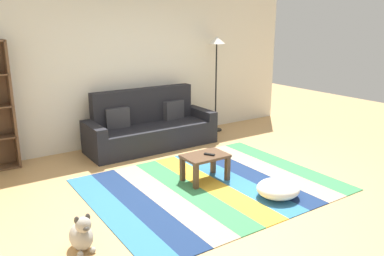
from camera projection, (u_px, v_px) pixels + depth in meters
name	position (u px, v px, depth m)	size (l,w,h in m)	color
ground_plane	(221.00, 184.00, 5.27)	(14.00, 14.00, 0.00)	tan
back_wall	(135.00, 67.00, 6.96)	(6.80, 0.10, 2.70)	silver
rug	(211.00, 185.00, 5.23)	(3.15, 2.48, 0.01)	teal
couch	(150.00, 128.00, 6.79)	(2.26, 0.80, 1.00)	black
coffee_table	(205.00, 160.00, 5.31)	(0.61, 0.41, 0.37)	#513826
pouf	(278.00, 189.00, 4.84)	(0.55, 0.52, 0.22)	white
dog	(82.00, 235.00, 3.72)	(0.22, 0.35, 0.40)	#9E998E
standing_lamp	(216.00, 53.00, 7.47)	(0.32, 0.32, 1.86)	black
tv_remote	(209.00, 154.00, 5.27)	(0.04, 0.15, 0.02)	black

